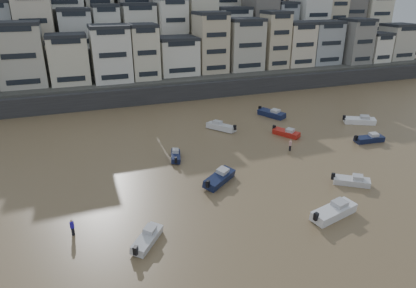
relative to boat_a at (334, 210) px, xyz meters
name	(u,v)px	position (x,y,z in m)	size (l,w,h in m)	color
harbor_wall	(182,92)	(-1.79, 49.22, 0.93)	(140.00, 3.00, 3.50)	#38383A
hillside	(158,23)	(2.94, 89.06, 12.19)	(141.04, 66.00, 50.00)	#4C4C47
boat_a	(334,210)	(0.00, 0.00, 0.00)	(6.03, 1.97, 1.64)	silver
boat_b	(352,180)	(6.52, 5.00, -0.19)	(4.65, 1.52, 1.27)	silver
boat_c	(219,177)	(-8.44, 11.03, -0.05)	(5.67, 1.86, 1.55)	#131C3D
boat_d	(369,138)	(18.65, 15.34, -0.12)	(5.13, 1.68, 1.40)	#131B3B
boat_e	(286,132)	(7.82, 22.16, -0.15)	(4.89, 1.60, 1.33)	#B21E15
boat_f	(176,155)	(-11.57, 19.71, -0.24)	(4.25, 1.39, 1.16)	#151C41
boat_g	(360,119)	(23.35, 22.87, -0.03)	(5.81, 1.90, 1.59)	white
boat_h	(221,126)	(-1.07, 28.50, -0.05)	(5.67, 1.86, 1.55)	silver
boat_i	(272,113)	(10.57, 31.86, -0.01)	(5.94, 1.94, 1.62)	#151E43
boat_j	(147,238)	(-19.23, 2.34, -0.18)	(4.72, 1.54, 1.29)	silver
person_blue	(72,227)	(-25.69, 6.14, 0.05)	(0.44, 0.44, 1.74)	#2416A8
person_pink	(290,145)	(5.12, 16.65, 0.05)	(0.44, 0.44, 1.74)	tan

